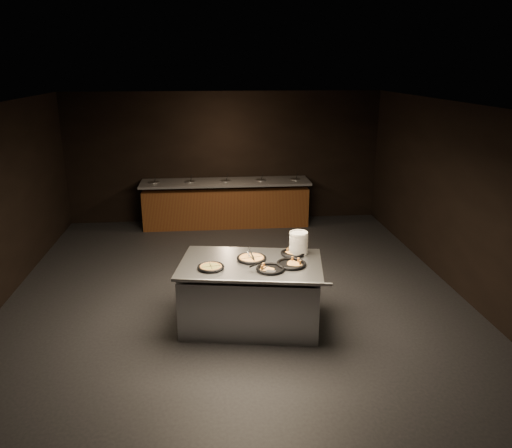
# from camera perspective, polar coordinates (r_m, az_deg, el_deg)

# --- Properties ---
(room) EXTENTS (7.02, 8.02, 2.92)m
(room) POSITION_cam_1_polar(r_m,az_deg,el_deg) (7.43, -2.50, 2.18)
(room) COLOR black
(room) RESTS_ON ground
(salad_bar) EXTENTS (3.70, 0.83, 1.18)m
(salad_bar) POSITION_cam_1_polar(r_m,az_deg,el_deg) (11.12, -3.45, 2.06)
(salad_bar) COLOR brown
(salad_bar) RESTS_ON ground
(serving_counter) EXTENTS (2.07, 1.52, 0.91)m
(serving_counter) POSITION_cam_1_polar(r_m,az_deg,el_deg) (6.90, -0.59, -8.11)
(serving_counter) COLOR silver
(serving_counter) RESTS_ON ground
(plate_stack) EXTENTS (0.26, 0.26, 0.31)m
(plate_stack) POSITION_cam_1_polar(r_m,az_deg,el_deg) (7.01, 4.89, -2.16)
(plate_stack) COLOR white
(plate_stack) RESTS_ON serving_counter
(pan_veggie_whole) EXTENTS (0.35, 0.35, 0.04)m
(pan_veggie_whole) POSITION_cam_1_polar(r_m,az_deg,el_deg) (6.54, -5.18, -4.92)
(pan_veggie_whole) COLOR black
(pan_veggie_whole) RESTS_ON serving_counter
(pan_cheese_whole) EXTENTS (0.41, 0.41, 0.04)m
(pan_cheese_whole) POSITION_cam_1_polar(r_m,az_deg,el_deg) (6.81, -0.52, -3.92)
(pan_cheese_whole) COLOR black
(pan_cheese_whole) RESTS_ON serving_counter
(pan_cheese_slices_a) EXTENTS (0.34, 0.34, 0.04)m
(pan_cheese_slices_a) POSITION_cam_1_polar(r_m,az_deg,el_deg) (7.00, 4.19, -3.35)
(pan_cheese_slices_a) COLOR black
(pan_cheese_slices_a) RESTS_ON serving_counter
(pan_cheese_slices_b) EXTENTS (0.37, 0.37, 0.04)m
(pan_cheese_slices_b) POSITION_cam_1_polar(r_m,az_deg,el_deg) (6.47, 1.66, -5.13)
(pan_cheese_slices_b) COLOR black
(pan_cheese_slices_b) RESTS_ON serving_counter
(pan_veggie_slices) EXTENTS (0.40, 0.40, 0.04)m
(pan_veggie_slices) POSITION_cam_1_polar(r_m,az_deg,el_deg) (6.64, 4.05, -4.56)
(pan_veggie_slices) COLOR black
(pan_veggie_slices) RESTS_ON serving_counter
(server_left) EXTENTS (0.16, 0.30, 0.15)m
(server_left) POSITION_cam_1_polar(r_m,az_deg,el_deg) (6.81, -0.71, -3.45)
(server_left) COLOR silver
(server_left) RESTS_ON serving_counter
(server_right) EXTENTS (0.34, 0.18, 0.17)m
(server_right) POSITION_cam_1_polar(r_m,az_deg,el_deg) (6.38, 0.59, -4.84)
(server_right) COLOR silver
(server_right) RESTS_ON serving_counter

